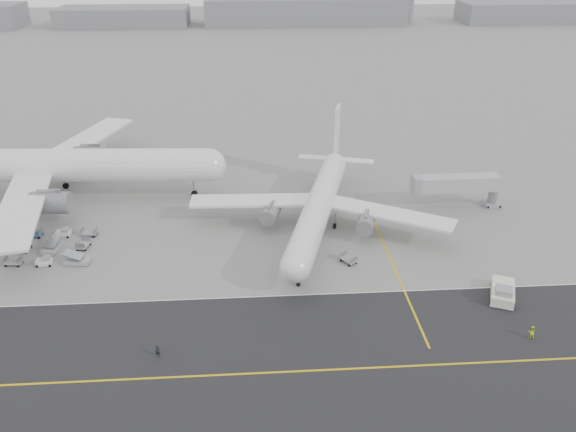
{
  "coord_description": "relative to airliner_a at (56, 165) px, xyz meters",
  "views": [
    {
      "loc": [
        8.29,
        -69.4,
        47.38
      ],
      "look_at": [
        13.77,
        12.0,
        5.73
      ],
      "focal_mm": 35.0,
      "sensor_mm": 36.0,
      "label": 1
    }
  ],
  "objects": [
    {
      "name": "ground",
      "position": [
        29.97,
        -34.85,
        -6.63
      ],
      "size": [
        700.0,
        700.0,
        0.0
      ],
      "primitive_type": "plane",
      "color": "gray",
      "rests_on": "ground"
    },
    {
      "name": "pushback_tug",
      "position": [
        73.58,
        -39.67,
        -5.62
      ],
      "size": [
        5.46,
        8.5,
        2.45
      ],
      "rotation": [
        0.0,
        0.0,
        -0.41
      ],
      "color": "silver",
      "rests_on": "ground"
    },
    {
      "name": "ground_crew_a",
      "position": [
        25.78,
        -49.0,
        -5.79
      ],
      "size": [
        0.61,
        0.4,
        1.67
      ],
      "primitive_type": "imported",
      "rotation": [
        0.0,
        0.0,
        0.0
      ],
      "color": "black",
      "rests_on": "ground"
    },
    {
      "name": "ground_crew_b",
      "position": [
        73.67,
        -48.62,
        -5.71
      ],
      "size": [
        1.0,
        0.84,
        1.84
      ],
      "primitive_type": "imported",
      "rotation": [
        0.0,
        0.0,
        2.96
      ],
      "color": "#C8E91B",
      "rests_on": "ground"
    },
    {
      "name": "taxiway",
      "position": [
        34.99,
        -52.83,
        -6.62
      ],
      "size": [
        220.0,
        59.0,
        0.03
      ],
      "color": "#252427",
      "rests_on": "ground"
    },
    {
      "name": "gse_cluster",
      "position": [
        2.47,
        -21.32,
        -6.63
      ],
      "size": [
        23.33,
        18.41,
        1.99
      ],
      "primitive_type": null,
      "rotation": [
        0.0,
        0.0,
        -0.08
      ],
      "color": "#99999E",
      "rests_on": "ground"
    },
    {
      "name": "horizon_buildings",
      "position": [
        59.97,
        225.15,
        -6.63
      ],
      "size": [
        520.0,
        28.0,
        28.0
      ],
      "primitive_type": null,
      "color": "gray",
      "rests_on": "ground"
    },
    {
      "name": "jet_bridge",
      "position": [
        76.52,
        -9.97,
        -2.03
      ],
      "size": [
        17.45,
        3.56,
        6.59
      ],
      "rotation": [
        0.0,
        0.0,
        0.02
      ],
      "color": "gray",
      "rests_on": "ground"
    },
    {
      "name": "stray_dolly",
      "position": [
        53.02,
        -28.61,
        -6.63
      ],
      "size": [
        2.78,
        3.03,
        1.59
      ],
      "primitive_type": null,
      "rotation": [
        0.0,
        0.0,
        0.61
      ],
      "color": "silver",
      "rests_on": "ground"
    },
    {
      "name": "airliner_a",
      "position": [
        0.0,
        0.0,
        0.0
      ],
      "size": [
        66.83,
        65.93,
        23.04
      ],
      "rotation": [
        0.0,
        0.0,
        1.51
      ],
      "color": "white",
      "rests_on": "ground"
    },
    {
      "name": "airliner_b",
      "position": [
        49.76,
        -16.38,
        -1.9
      ],
      "size": [
        45.26,
        46.23,
        16.36
      ],
      "rotation": [
        0.0,
        0.0,
        -0.28
      ],
      "color": "white",
      "rests_on": "ground"
    }
  ]
}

